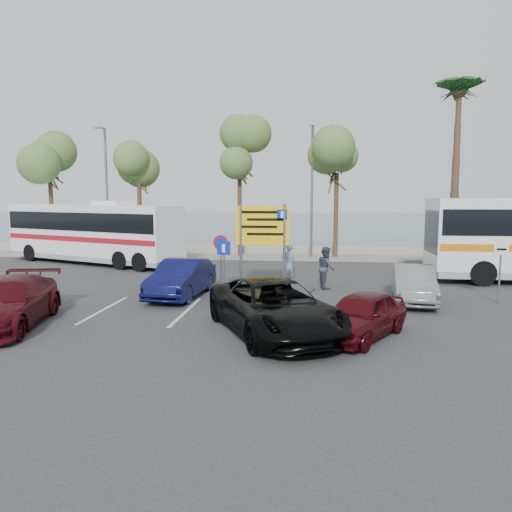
# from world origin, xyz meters

# --- Properties ---
(ground) EXTENTS (120.00, 120.00, 0.00)m
(ground) POSITION_xyz_m (0.00, 0.00, 0.00)
(ground) COLOR #2F2F31
(ground) RESTS_ON ground
(kerb_strip) EXTENTS (44.00, 2.40, 0.15)m
(kerb_strip) POSITION_xyz_m (0.00, 14.00, 0.07)
(kerb_strip) COLOR gray
(kerb_strip) RESTS_ON ground
(seawall) EXTENTS (48.00, 0.80, 0.60)m
(seawall) POSITION_xyz_m (0.00, 16.00, 0.30)
(seawall) COLOR gray
(seawall) RESTS_ON ground
(sea) EXTENTS (140.00, 140.00, 0.00)m
(sea) POSITION_xyz_m (0.00, 60.00, 0.01)
(sea) COLOR #3C5560
(sea) RESTS_ON ground
(tree_far_left) EXTENTS (3.20, 3.20, 7.60)m
(tree_far_left) POSITION_xyz_m (-14.00, 14.00, 6.33)
(tree_far_left) COLOR #382619
(tree_far_left) RESTS_ON kerb_strip
(tree_left) EXTENTS (3.20, 3.20, 7.20)m
(tree_left) POSITION_xyz_m (-8.00, 14.00, 6.00)
(tree_left) COLOR #382619
(tree_left) RESTS_ON kerb_strip
(tree_mid) EXTENTS (3.20, 3.20, 8.00)m
(tree_mid) POSITION_xyz_m (-1.50, 14.00, 6.65)
(tree_mid) COLOR #382619
(tree_mid) RESTS_ON kerb_strip
(tree_right) EXTENTS (3.20, 3.20, 7.40)m
(tree_right) POSITION_xyz_m (4.50, 14.00, 6.17)
(tree_right) COLOR #382619
(tree_right) RESTS_ON kerb_strip
(palm_tree) EXTENTS (4.80, 4.80, 11.20)m
(palm_tree) POSITION_xyz_m (11.50, 14.00, 9.87)
(palm_tree) COLOR #382619
(palm_tree) RESTS_ON kerb_strip
(street_lamp_left) EXTENTS (0.45, 1.15, 8.01)m
(street_lamp_left) POSITION_xyz_m (-10.00, 13.52, 4.60)
(street_lamp_left) COLOR slate
(street_lamp_left) RESTS_ON kerb_strip
(street_lamp_right) EXTENTS (0.45, 1.15, 8.01)m
(street_lamp_right) POSITION_xyz_m (3.00, 13.52, 4.60)
(street_lamp_right) COLOR slate
(street_lamp_right) RESTS_ON kerb_strip
(direction_sign) EXTENTS (2.20, 0.12, 3.60)m
(direction_sign) POSITION_xyz_m (1.00, 3.20, 2.43)
(direction_sign) COLOR slate
(direction_sign) RESTS_ON ground
(sign_no_stop) EXTENTS (0.60, 0.08, 2.35)m
(sign_no_stop) POSITION_xyz_m (-0.60, 2.38, 1.58)
(sign_no_stop) COLOR slate
(sign_no_stop) RESTS_ON ground
(sign_parking) EXTENTS (0.50, 0.07, 2.25)m
(sign_parking) POSITION_xyz_m (-0.20, 0.79, 1.47)
(sign_parking) COLOR slate
(sign_parking) RESTS_ON ground
(sign_taxi) EXTENTS (0.50, 0.07, 2.20)m
(sign_taxi) POSITION_xyz_m (9.80, 1.49, 1.42)
(sign_taxi) COLOR slate
(sign_taxi) RESTS_ON ground
(lane_markings) EXTENTS (12.02, 4.20, 0.01)m
(lane_markings) POSITION_xyz_m (-1.14, -1.00, 0.00)
(lane_markings) COLOR silver
(lane_markings) RESTS_ON ground
(coach_bus_left) EXTENTS (11.72, 6.87, 3.64)m
(coach_bus_left) POSITION_xyz_m (-9.65, 10.50, 1.69)
(coach_bus_left) COLOR white
(coach_bus_left) RESTS_ON ground
(car_blue) EXTENTS (1.94, 4.54, 1.46)m
(car_blue) POSITION_xyz_m (-2.00, 1.50, 0.73)
(car_blue) COLOR #11144F
(car_blue) RESTS_ON ground
(car_maroon) EXTENTS (3.01, 5.34, 1.46)m
(car_maroon) POSITION_xyz_m (-6.00, -3.50, 0.73)
(car_maroon) COLOR #4F0D14
(car_maroon) RESTS_ON ground
(car_red) EXTENTS (3.18, 3.98, 1.27)m
(car_red) POSITION_xyz_m (4.39, -3.50, 0.64)
(car_red) COLOR #4E0B12
(car_red) RESTS_ON ground
(suv_black) EXTENTS (4.74, 6.15, 1.55)m
(suv_black) POSITION_xyz_m (1.99, -3.46, 0.78)
(suv_black) COLOR black
(suv_black) RESTS_ON ground
(car_silver_b) EXTENTS (1.89, 4.21, 1.34)m
(car_silver_b) POSITION_xyz_m (6.79, 1.50, 0.67)
(car_silver_b) COLOR gray
(car_silver_b) RESTS_ON ground
(pedestrian_near) EXTENTS (0.77, 0.63, 1.81)m
(pedestrian_near) POSITION_xyz_m (2.00, 4.93, 0.91)
(pedestrian_near) COLOR #7F91BA
(pedestrian_near) RESTS_ON ground
(pedestrian_far) EXTENTS (0.83, 0.98, 1.79)m
(pedestrian_far) POSITION_xyz_m (3.64, 3.88, 0.89)
(pedestrian_far) COLOR #363951
(pedestrian_far) RESTS_ON ground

